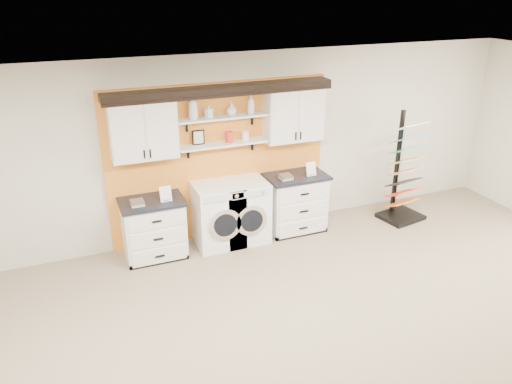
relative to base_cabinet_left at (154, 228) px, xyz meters
name	(u,v)px	position (x,y,z in m)	size (l,w,h in m)	color
ceiling	(388,124)	(1.13, -3.64, 2.36)	(10.00, 10.00, 0.00)	white
wall_back	(219,148)	(1.13, 0.36, 0.96)	(10.00, 10.00, 0.00)	beige
accent_panel	(220,162)	(1.13, 0.32, 0.76)	(3.40, 0.07, 2.40)	orange
upper_cabinet_left	(143,129)	(0.00, 0.15, 1.44)	(0.90, 0.35, 0.84)	white
upper_cabinet_right	(294,113)	(2.26, 0.15, 1.44)	(0.90, 0.35, 0.84)	white
shelf_lower	(223,144)	(1.13, 0.16, 1.09)	(1.32, 0.28, 0.03)	white
shelf_upper	(222,117)	(1.13, 0.16, 1.49)	(1.32, 0.28, 0.03)	white
crown_molding	(221,89)	(1.13, 0.17, 1.88)	(3.30, 0.41, 0.13)	black
picture_frame	(198,137)	(0.78, 0.21, 1.21)	(0.18, 0.02, 0.22)	black
canister_red	(229,137)	(1.23, 0.16, 1.18)	(0.11, 0.11, 0.16)	red
canister_cream	(245,136)	(1.48, 0.16, 1.17)	(0.10, 0.10, 0.14)	silver
base_cabinet_left	(154,228)	(0.00, 0.00, 0.00)	(0.90, 0.66, 0.89)	white
base_cabinet_right	(295,202)	(2.26, 0.00, 0.03)	(0.96, 0.66, 0.94)	white
washer	(218,215)	(0.97, 0.00, 0.04)	(0.70, 0.71, 0.97)	white
dryer	(244,211)	(1.38, 0.00, 0.04)	(0.69, 0.71, 0.96)	white
sample_rack	(403,187)	(4.10, -0.29, 0.12)	(0.76, 0.67, 1.83)	black
soap_bottle_a	(193,107)	(0.71, 0.16, 1.67)	(0.13, 0.13, 0.34)	silver
soap_bottle_b	(209,111)	(0.93, 0.16, 1.60)	(0.09, 0.09, 0.19)	silver
soap_bottle_c	(231,109)	(1.27, 0.16, 1.59)	(0.14, 0.14, 0.18)	silver
soap_bottle_d	(251,104)	(1.57, 0.16, 1.64)	(0.11, 0.11, 0.28)	silver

